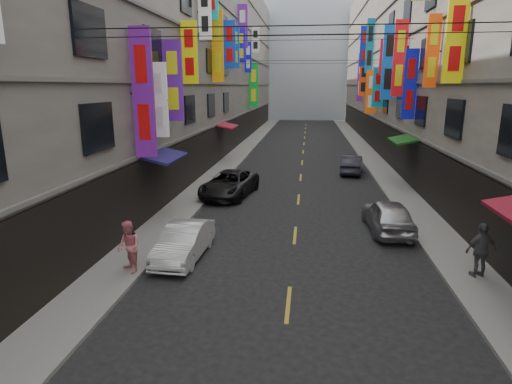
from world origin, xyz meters
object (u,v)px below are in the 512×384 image
(car_right_mid, at_px, (388,216))
(pedestrian_rfar, at_px, (481,250))
(car_left_mid, at_px, (184,242))
(car_left_far, at_px, (230,184))
(pedestrian_lfar, at_px, (129,247))
(scooter_far_right, at_px, (381,213))
(car_right_far, at_px, (352,164))

(car_right_mid, distance_m, pedestrian_rfar, 5.07)
(car_left_mid, height_order, car_left_far, car_left_far)
(car_left_mid, relative_size, car_left_far, 0.76)
(car_left_mid, bearing_deg, pedestrian_lfar, -128.07)
(car_left_far, height_order, pedestrian_lfar, pedestrian_lfar)
(car_right_mid, bearing_deg, scooter_far_right, -90.20)
(car_left_mid, distance_m, pedestrian_rfar, 10.16)
(car_left_mid, relative_size, car_right_mid, 0.92)
(car_right_far, bearing_deg, pedestrian_lfar, 72.51)
(scooter_far_right, xyz_separation_m, car_left_mid, (-7.94, -5.34, 0.20))
(car_left_mid, xyz_separation_m, car_right_far, (7.67, 16.86, 0.02))
(car_left_far, xyz_separation_m, car_right_far, (7.67, 7.56, -0.05))
(car_left_far, bearing_deg, pedestrian_rfar, -35.42)
(car_right_mid, relative_size, pedestrian_rfar, 2.30)
(scooter_far_right, height_order, car_left_mid, car_left_mid)
(car_left_far, bearing_deg, car_left_mid, -81.06)
(scooter_far_right, relative_size, pedestrian_rfar, 0.96)
(car_left_far, bearing_deg, car_right_mid, -24.68)
(car_right_mid, height_order, car_right_far, car_right_mid)
(car_right_far, xyz_separation_m, pedestrian_rfar, (2.47, -17.47, 0.38))
(scooter_far_right, bearing_deg, car_left_mid, 50.85)
(car_left_far, bearing_deg, scooter_far_right, -17.60)
(car_left_far, distance_m, pedestrian_rfar, 14.18)
(car_right_far, height_order, pedestrian_rfar, pedestrian_rfar)
(scooter_far_right, distance_m, pedestrian_lfar, 11.67)
(car_right_mid, bearing_deg, car_right_far, -91.33)
(car_right_far, xyz_separation_m, pedestrian_lfar, (-9.07, -18.51, 0.34))
(car_right_far, height_order, pedestrian_lfar, pedestrian_lfar)
(car_left_mid, height_order, car_right_mid, car_right_mid)
(scooter_far_right, relative_size, car_right_mid, 0.42)
(car_left_mid, bearing_deg, scooter_far_right, 36.26)
(scooter_far_right, distance_m, car_left_far, 8.88)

